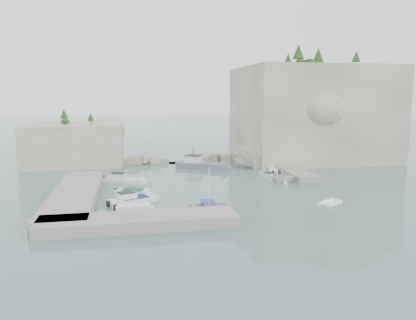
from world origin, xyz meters
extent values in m
plane|color=#4C726C|center=(0.00, 0.00, 0.00)|extent=(400.00, 400.00, 0.00)
cube|color=beige|center=(23.00, 23.00, 8.50)|extent=(26.00, 22.00, 17.00)
cube|color=beige|center=(13.00, 18.00, 1.25)|extent=(8.00, 10.00, 2.50)
cube|color=beige|center=(-20.00, 25.00, 3.50)|extent=(16.00, 14.00, 7.00)
cube|color=#9E9689|center=(-17.00, -1.00, 0.55)|extent=(5.00, 24.00, 1.10)
cube|color=#9E9689|center=(-10.00, -12.50, 0.55)|extent=(18.00, 4.00, 1.10)
cube|color=#9E9689|center=(13.50, 10.00, 0.40)|extent=(3.00, 16.00, 0.80)
cube|color=beige|center=(-1.00, 22.00, 0.70)|extent=(28.00, 3.00, 1.40)
imported|color=silver|center=(-2.49, -7.62, 0.00)|extent=(4.22, 3.05, 0.86)
imported|color=white|center=(10.06, 3.35, 0.00)|extent=(4.22, 3.86, 1.89)
imported|color=silver|center=(8.67, 15.06, 0.00)|extent=(5.44, 3.02, 1.99)
cylinder|color=white|center=(-2.49, -7.62, 2.53)|extent=(0.10, 0.10, 4.20)
cone|color=#1E4219|center=(18.00, 18.00, 19.27)|extent=(1.96, 1.96, 2.45)
cone|color=#1E4219|center=(26.00, 27.00, 19.60)|extent=(2.24, 2.24, 2.80)
cone|color=#1E4219|center=(30.00, 20.00, 18.82)|extent=(1.57, 1.57, 1.96)
cone|color=#1E4219|center=(21.00, 30.00, 19.08)|extent=(1.79, 1.79, 2.24)
cone|color=#1E4219|center=(-22.00, 27.00, 8.62)|extent=(1.40, 1.40, 1.75)
cone|color=#1E4219|center=(-17.00, 22.00, 8.30)|extent=(1.12, 1.12, 1.40)
camera|label=1|loc=(-10.55, -48.73, 12.10)|focal=35.00mm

